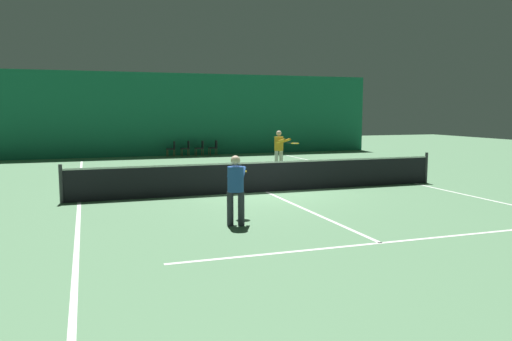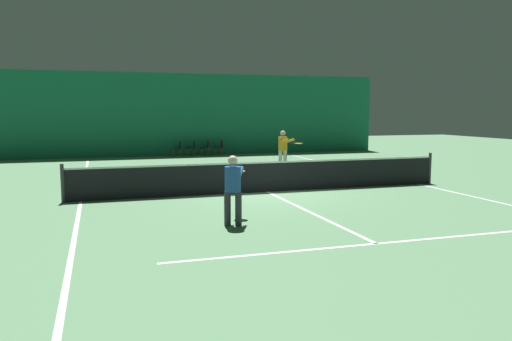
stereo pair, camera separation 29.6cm
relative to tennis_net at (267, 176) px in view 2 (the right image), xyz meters
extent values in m
plane|color=#56845B|center=(0.00, 0.00, -0.51)|extent=(60.00, 60.00, 0.00)
cube|color=#196B4C|center=(0.00, 13.68, 1.79)|extent=(23.00, 0.12, 4.60)
cube|color=white|center=(0.00, 11.90, -0.51)|extent=(11.00, 0.10, 0.00)
cube|color=white|center=(0.00, 6.40, -0.51)|extent=(8.25, 0.10, 0.00)
cube|color=white|center=(0.00, -6.40, -0.51)|extent=(8.25, 0.10, 0.00)
cube|color=white|center=(-5.50, 0.00, -0.51)|extent=(0.10, 23.80, 0.00)
cube|color=white|center=(5.50, 0.00, -0.51)|extent=(0.10, 23.80, 0.00)
cube|color=white|center=(0.00, 0.00, -0.51)|extent=(0.10, 12.80, 0.00)
cube|color=black|center=(0.00, 0.00, -0.04)|extent=(11.90, 0.02, 0.95)
cube|color=white|center=(0.00, 0.00, 0.41)|extent=(11.90, 0.02, 0.05)
cylinder|color=#333338|center=(-5.95, 0.00, 0.02)|extent=(0.10, 0.10, 1.07)
cylinder|color=#333338|center=(5.95, 0.00, 0.02)|extent=(0.10, 0.10, 1.07)
cylinder|color=#2D2D38|center=(-2.32, -4.07, -0.13)|extent=(0.19, 0.19, 0.76)
cylinder|color=#2D2D38|center=(-2.10, -4.16, -0.13)|extent=(0.19, 0.19, 0.76)
cylinder|color=#234C99|center=(-2.21, -4.11, 0.52)|extent=(0.47, 0.47, 0.55)
sphere|color=beige|center=(-2.21, -4.11, 0.94)|extent=(0.21, 0.21, 0.21)
cylinder|color=#234C99|center=(-2.24, -3.83, 0.65)|extent=(0.29, 0.52, 0.22)
cylinder|color=#234C99|center=(-1.98, -3.94, 0.65)|extent=(0.29, 0.52, 0.22)
cylinder|color=black|center=(-1.96, -3.51, 0.58)|extent=(0.14, 0.29, 0.03)
torus|color=gold|center=(-1.84, -3.23, 0.58)|extent=(0.43, 0.43, 0.03)
cylinder|color=silver|center=(-1.84, -3.23, 0.58)|extent=(0.36, 0.36, 0.00)
cylinder|color=beige|center=(2.65, 5.40, -0.10)|extent=(0.20, 0.20, 0.82)
cylinder|color=beige|center=(2.41, 5.31, -0.10)|extent=(0.20, 0.20, 0.82)
cylinder|color=gold|center=(2.53, 5.36, 0.61)|extent=(0.49, 0.49, 0.59)
sphere|color=beige|center=(2.53, 5.36, 1.05)|extent=(0.23, 0.23, 0.23)
cylinder|color=gold|center=(2.77, 5.15, 0.74)|extent=(0.28, 0.57, 0.24)
cylinder|color=gold|center=(2.48, 5.05, 0.74)|extent=(0.28, 0.57, 0.24)
cylinder|color=black|center=(2.77, 4.70, 0.67)|extent=(0.13, 0.30, 0.03)
torus|color=gold|center=(2.87, 4.42, 0.67)|extent=(0.42, 0.42, 0.03)
cylinder|color=silver|center=(2.87, 4.42, 0.67)|extent=(0.35, 0.35, 0.00)
cylinder|color=brown|center=(-1.02, 13.32, -0.32)|extent=(0.03, 0.03, 0.39)
cylinder|color=brown|center=(-1.02, 12.94, -0.32)|extent=(0.03, 0.03, 0.39)
cylinder|color=brown|center=(-0.64, 13.32, -0.32)|extent=(0.03, 0.03, 0.39)
cylinder|color=brown|center=(-0.64, 12.94, -0.32)|extent=(0.03, 0.03, 0.39)
cube|color=#232328|center=(-0.83, 13.13, -0.10)|extent=(0.44, 0.44, 0.05)
cube|color=#232328|center=(-0.63, 13.13, 0.13)|extent=(0.04, 0.44, 0.40)
cylinder|color=brown|center=(-0.22, 13.32, -0.32)|extent=(0.03, 0.03, 0.39)
cylinder|color=brown|center=(-0.22, 12.94, -0.32)|extent=(0.03, 0.03, 0.39)
cylinder|color=brown|center=(0.16, 13.32, -0.32)|extent=(0.03, 0.03, 0.39)
cylinder|color=brown|center=(0.16, 12.94, -0.32)|extent=(0.03, 0.03, 0.39)
cube|color=#232328|center=(-0.03, 13.13, -0.10)|extent=(0.44, 0.44, 0.05)
cube|color=#232328|center=(0.17, 13.13, 0.13)|extent=(0.04, 0.44, 0.40)
cylinder|color=brown|center=(0.57, 13.32, -0.32)|extent=(0.03, 0.03, 0.39)
cylinder|color=brown|center=(0.57, 12.94, -0.32)|extent=(0.03, 0.03, 0.39)
cylinder|color=brown|center=(0.95, 13.32, -0.32)|extent=(0.03, 0.03, 0.39)
cylinder|color=brown|center=(0.95, 12.94, -0.32)|extent=(0.03, 0.03, 0.39)
cube|color=#232328|center=(0.76, 13.13, -0.10)|extent=(0.44, 0.44, 0.05)
cube|color=#232328|center=(0.96, 13.13, 0.13)|extent=(0.04, 0.44, 0.40)
cylinder|color=brown|center=(1.37, 13.32, -0.32)|extent=(0.03, 0.03, 0.39)
cylinder|color=brown|center=(1.37, 12.94, -0.32)|extent=(0.03, 0.03, 0.39)
cylinder|color=brown|center=(1.75, 13.32, -0.32)|extent=(0.03, 0.03, 0.39)
cylinder|color=brown|center=(1.75, 12.94, -0.32)|extent=(0.03, 0.03, 0.39)
cube|color=#232328|center=(1.56, 13.13, -0.10)|extent=(0.44, 0.44, 0.05)
cube|color=#232328|center=(1.76, 13.13, 0.13)|extent=(0.04, 0.44, 0.40)
camera|label=1|loc=(-5.27, -14.42, 2.00)|focal=35.00mm
camera|label=2|loc=(-4.99, -14.51, 2.00)|focal=35.00mm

